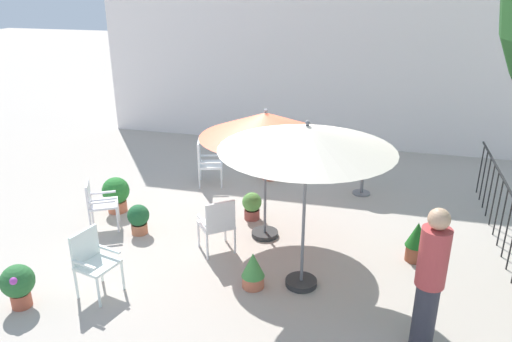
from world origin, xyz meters
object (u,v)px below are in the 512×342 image
Objects in this scene: potted_plant_6 at (252,205)px; standing_person at (430,279)px; potted_plant_1 at (18,283)px; potted_plant_0 at (138,218)px; patio_chair_0 at (206,160)px; potted_plant_2 at (417,241)px; patio_umbrella_1 at (266,126)px; potted_plant_3 at (270,163)px; potted_plant_4 at (253,270)px; patio_chair_3 at (218,222)px; patio_chair_2 at (93,258)px; potted_plant_5 at (116,193)px; patio_umbrella_0 at (307,139)px; patio_chair_1 at (98,201)px; cafe_table_0 at (363,169)px.

standing_person is at bearing -44.26° from potted_plant_6.
potted_plant_0 is at bearing 75.46° from potted_plant_1.
patio_chair_0 is 1.84× the size of potted_plant_0.
potted_plant_6 is (-2.75, 0.71, -0.07)m from potted_plant_2.
potted_plant_3 is at bearing 101.26° from patio_umbrella_1.
patio_umbrella_1 is at bearing -78.74° from potted_plant_3.
potted_plant_4 is (2.24, -1.00, -0.01)m from potted_plant_0.
patio_chair_3 reaches higher than potted_plant_3.
patio_umbrella_1 is 2.86m from patio_chair_0.
potted_plant_2 is at bearing -26.10° from patio_chair_0.
patio_chair_2 reaches higher than potted_plant_2.
patio_chair_2 is at bearing -155.27° from potted_plant_2.
standing_person is at bearing 5.80° from potted_plant_1.
standing_person reaches higher than patio_chair_3.
patio_chair_3 is 2.45m from potted_plant_5.
patio_umbrella_0 is 3.65× the size of potted_plant_3.
potted_plant_4 is (0.18, -1.44, -1.63)m from patio_umbrella_1.
potted_plant_4 is (2.80, 1.18, -0.08)m from potted_plant_1.
patio_umbrella_0 is at bearing -145.34° from potted_plant_2.
patio_umbrella_0 is at bearing -56.17° from patio_umbrella_1.
patio_chair_1 is 1.35× the size of potted_plant_2.
potted_plant_5 is (-1.00, 2.32, -0.17)m from patio_chair_2.
patio_umbrella_1 is (-0.82, 1.23, -0.24)m from patio_umbrella_0.
cafe_table_0 is at bearing 102.13° from standing_person.
potted_plant_5 is (-3.66, 1.45, -1.78)m from patio_umbrella_0.
potted_plant_0 is at bearing 170.51° from patio_chair_3.
patio_umbrella_1 reaches higher than cafe_table_0.
patio_umbrella_1 is at bearing 9.26° from patio_chair_1.
patio_chair_0 reaches higher than potted_plant_5.
patio_chair_1 is at bearing -170.74° from patio_umbrella_1.
cafe_table_0 is 1.17× the size of potted_plant_5.
potted_plant_0 is at bearing -98.91° from patio_chair_0.
standing_person is (0.92, -4.26, 0.41)m from cafe_table_0.
patio_chair_0 is at bearing -174.50° from cafe_table_0.
patio_chair_0 is at bearing -153.82° from potted_plant_3.
potted_plant_0 is at bearing -143.59° from cafe_table_0.
patio_chair_1 is at bearing -179.31° from potted_plant_0.
potted_plant_5 is at bearing -155.92° from cafe_table_0.
cafe_table_0 is 0.84× the size of patio_chair_3.
patio_chair_3 is (-0.57, -0.69, -1.37)m from patio_umbrella_1.
potted_plant_6 is at bearing 30.58° from potted_plant_0.
potted_plant_0 is 4.77m from standing_person.
patio_chair_2 is (0.93, -1.65, 0.02)m from patio_chair_1.
patio_chair_3 is at bearing 158.96° from patio_umbrella_0.
patio_umbrella_0 is 4.03m from patio_chair_1.
patio_umbrella_1 is at bearing 138.22° from standing_person.
cafe_table_0 is 1.44× the size of potted_plant_4.
patio_umbrella_0 is 3.63× the size of potted_plant_5.
patio_chair_1 reaches higher than potted_plant_3.
cafe_table_0 is at bearing 36.41° from potted_plant_0.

